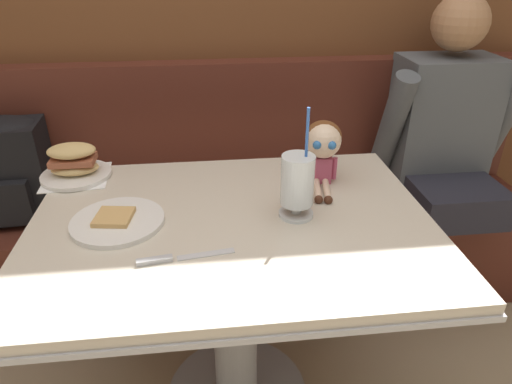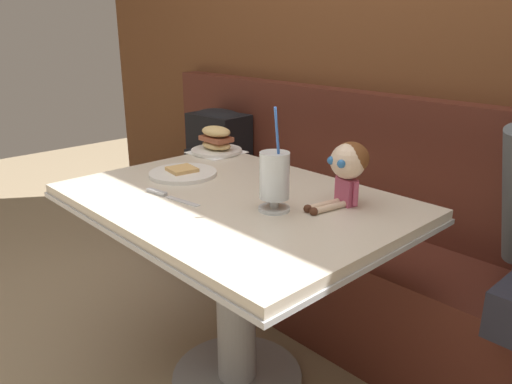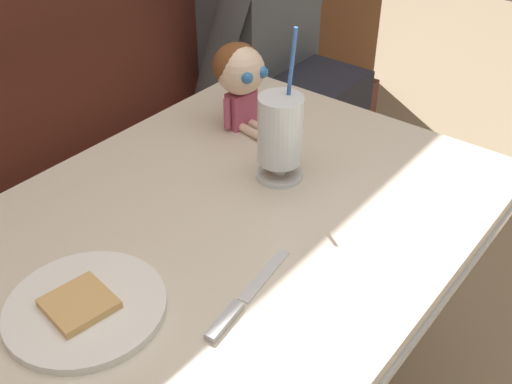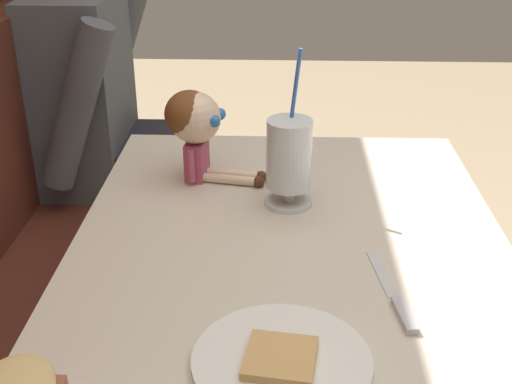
{
  "view_description": "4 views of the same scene",
  "coord_description": "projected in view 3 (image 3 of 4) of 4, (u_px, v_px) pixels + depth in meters",
  "views": [
    {
      "loc": [
        -0.05,
        -0.88,
        1.4
      ],
      "look_at": [
        0.07,
        0.23,
        0.79
      ],
      "focal_mm": 31.75,
      "sensor_mm": 36.0,
      "label": 1
    },
    {
      "loc": [
        1.17,
        -0.83,
        1.28
      ],
      "look_at": [
        0.09,
        0.19,
        0.78
      ],
      "focal_mm": 35.13,
      "sensor_mm": 36.0,
      "label": 2
    },
    {
      "loc": [
        -0.67,
        -0.42,
        1.44
      ],
      "look_at": [
        0.05,
        0.14,
        0.79
      ],
      "focal_mm": 42.74,
      "sensor_mm": 36.0,
      "label": 3
    },
    {
      "loc": [
        -1.03,
        0.2,
        1.36
      ],
      "look_at": [
        0.07,
        0.24,
        0.82
      ],
      "focal_mm": 46.98,
      "sensor_mm": 36.0,
      "label": 4
    }
  ],
  "objects": [
    {
      "name": "milkshake_glass",
      "position": [
        280.0,
        134.0,
        1.19
      ],
      "size": [
        0.1,
        0.1,
        0.32
      ],
      "color": "silver",
      "rests_on": "diner_table"
    },
    {
      "name": "seated_doll",
      "position": [
        240.0,
        75.0,
        1.35
      ],
      "size": [
        0.13,
        0.23,
        0.2
      ],
      "color": "#B74C6B",
      "rests_on": "diner_table"
    },
    {
      "name": "butter_knife",
      "position": [
        236.0,
        307.0,
        0.95
      ],
      "size": [
        0.24,
        0.05,
        0.01
      ],
      "color": "silver",
      "rests_on": "diner_table"
    },
    {
      "name": "toast_plate",
      "position": [
        85.0,
        307.0,
        0.94
      ],
      "size": [
        0.25,
        0.25,
        0.03
      ],
      "color": "white",
      "rests_on": "diner_table"
    },
    {
      "name": "booth_bench",
      "position": [
        57.0,
        251.0,
        1.69
      ],
      "size": [
        2.6,
        0.48,
        1.0
      ],
      "color": "#512319",
      "rests_on": "ground"
    },
    {
      "name": "diner_patron",
      "position": [
        269.0,
        20.0,
        2.0
      ],
      "size": [
        0.55,
        0.48,
        0.81
      ],
      "color": "#4C5156",
      "rests_on": "booth_bench"
    },
    {
      "name": "diner_table",
      "position": [
        226.0,
        295.0,
        1.25
      ],
      "size": [
        1.11,
        0.81,
        0.74
      ],
      "color": "beige",
      "rests_on": "ground"
    }
  ]
}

